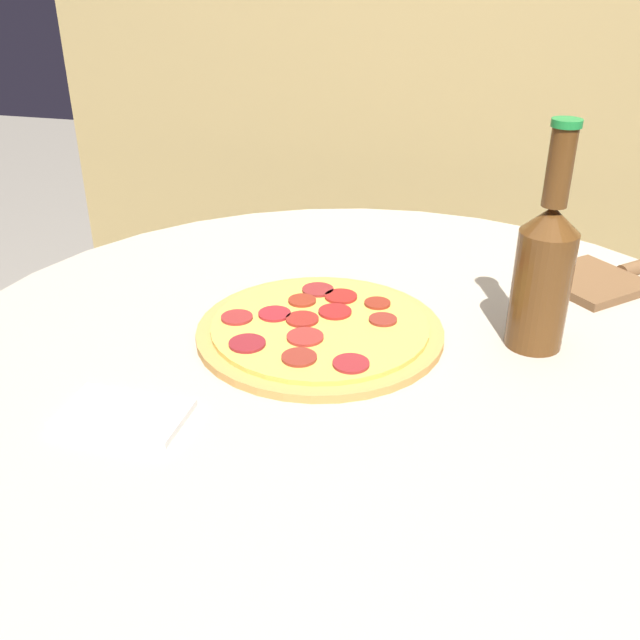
{
  "coord_description": "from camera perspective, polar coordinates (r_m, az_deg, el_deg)",
  "views": [
    {
      "loc": [
        0.14,
        -0.7,
        1.13
      ],
      "look_at": [
        -0.06,
        0.03,
        0.73
      ],
      "focal_mm": 40.0,
      "sensor_mm": 36.0,
      "label": 1
    }
  ],
  "objects": [
    {
      "name": "fence_panel",
      "position": [
        1.59,
        9.74,
        13.15
      ],
      "size": [
        1.75,
        0.04,
        1.47
      ],
      "color": "tan",
      "rests_on": "ground_plane"
    },
    {
      "name": "pizza_paddle",
      "position": [
        1.08,
        21.73,
        3.16
      ],
      "size": [
        0.22,
        0.21,
        0.02
      ],
      "rotation": [
        0.0,
        0.0,
        0.77
      ],
      "color": "brown",
      "rests_on": "table"
    },
    {
      "name": "pizza",
      "position": [
        0.86,
        -0.04,
        -0.7
      ],
      "size": [
        0.3,
        0.3,
        0.02
      ],
      "color": "#C68E47",
      "rests_on": "table"
    },
    {
      "name": "napkin",
      "position": [
        0.74,
        -15.43,
        -7.29
      ],
      "size": [
        0.13,
        0.08,
        0.01
      ],
      "color": "white",
      "rests_on": "table"
    },
    {
      "name": "beer_bottle",
      "position": [
        0.84,
        17.47,
        3.93
      ],
      "size": [
        0.07,
        0.07,
        0.26
      ],
      "color": "#563314",
      "rests_on": "table"
    },
    {
      "name": "table",
      "position": [
        0.93,
        3.02,
        -12.22
      ],
      "size": [
        1.03,
        1.03,
        0.71
      ],
      "color": "#B2A893",
      "rests_on": "ground_plane"
    }
  ]
}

